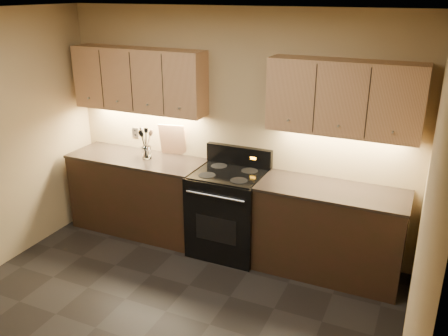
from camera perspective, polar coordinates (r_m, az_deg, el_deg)
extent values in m
plane|color=silver|center=(3.25, -13.29, 17.45)|extent=(4.00, 4.00, 0.00)
cube|color=tan|center=(5.20, 1.21, 4.51)|extent=(4.00, 0.04, 2.60)
cube|color=tan|center=(2.98, 22.23, -10.28)|extent=(0.04, 4.00, 2.60)
cube|color=black|center=(5.76, -10.19, -3.20)|extent=(1.60, 0.60, 0.90)
cube|color=#362A22|center=(5.59, -10.49, 1.16)|extent=(1.62, 0.62, 0.03)
cube|color=black|center=(4.94, 12.52, -7.62)|extent=(1.44, 0.60, 0.90)
cube|color=#362A22|center=(4.74, 12.95, -2.67)|extent=(1.46, 0.62, 0.03)
cube|color=black|center=(5.20, 0.54, -5.44)|extent=(0.76, 0.65, 0.92)
cube|color=black|center=(5.01, 0.56, -0.67)|extent=(0.70, 0.60, 0.01)
cube|color=black|center=(5.22, 1.82, 1.45)|extent=(0.76, 0.07, 0.22)
cube|color=orange|center=(5.13, 3.53, 1.17)|extent=(0.06, 0.00, 0.03)
cylinder|color=silver|center=(4.78, -1.10, -3.43)|extent=(0.65, 0.02, 0.02)
cube|color=black|center=(4.96, -1.00, -7.44)|extent=(0.46, 0.00, 0.28)
cylinder|color=black|center=(4.96, -2.05, -0.86)|extent=(0.18, 0.18, 0.00)
cylinder|color=black|center=(4.82, 1.80, -1.51)|extent=(0.18, 0.18, 0.00)
cylinder|color=black|center=(5.21, -0.59, 0.25)|extent=(0.18, 0.18, 0.00)
cylinder|color=black|center=(5.08, 3.10, -0.33)|extent=(0.18, 0.18, 0.00)
cube|color=tan|center=(5.48, -10.20, 10.40)|extent=(1.60, 0.30, 0.70)
cube|color=tan|center=(4.61, 14.23, 8.16)|extent=(1.44, 0.30, 0.70)
cube|color=#B2B5BA|center=(5.86, -10.62, 4.20)|extent=(0.08, 0.01, 0.12)
cylinder|color=white|center=(5.50, -9.28, 1.87)|extent=(0.13, 0.13, 0.14)
cylinder|color=white|center=(5.52, -9.25, 1.27)|extent=(0.11, 0.11, 0.02)
cube|color=tan|center=(5.53, -6.20, 3.42)|extent=(0.32, 0.17, 0.38)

